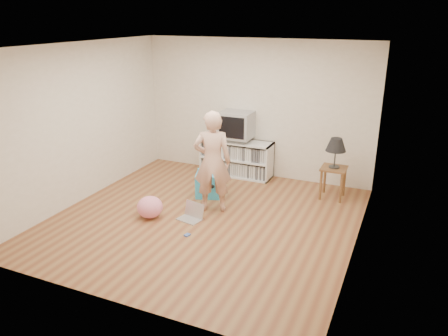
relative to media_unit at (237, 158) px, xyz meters
name	(u,v)px	position (x,y,z in m)	size (l,w,h in m)	color
ground	(205,219)	(0.29, -2.04, -0.35)	(4.50, 4.50, 0.00)	brown
walls	(203,138)	(0.29, -2.04, 0.95)	(4.52, 4.52, 2.60)	silver
ceiling	(202,46)	(0.29, -2.04, 2.25)	(4.50, 4.50, 0.01)	white
media_unit	(237,158)	(0.00, 0.00, 0.00)	(1.40, 0.45, 0.70)	white
dvd_deck	(237,139)	(0.00, -0.02, 0.39)	(0.45, 0.35, 0.07)	gray
crt_tv	(237,125)	(0.00, -0.02, 0.67)	(0.60, 0.53, 0.50)	#99999E
side_table	(333,175)	(1.94, -0.39, 0.07)	(0.42, 0.42, 0.55)	brown
table_lamp	(336,145)	(1.94, -0.39, 0.59)	(0.34, 0.34, 0.52)	#333333
person	(212,162)	(0.26, -1.66, 0.47)	(0.60, 0.39, 1.64)	beige
laptop	(192,215)	(0.11, -2.10, -0.28)	(0.41, 0.36, 0.25)	silver
playing_cards	(187,235)	(0.30, -2.61, -0.34)	(0.07, 0.09, 0.02)	#4564B8
plush_blue	(209,185)	(-0.04, -1.19, -0.14)	(0.52, 0.47, 0.51)	#2FB8FF
plush_pink	(150,207)	(-0.52, -2.31, -0.18)	(0.40, 0.40, 0.34)	pink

